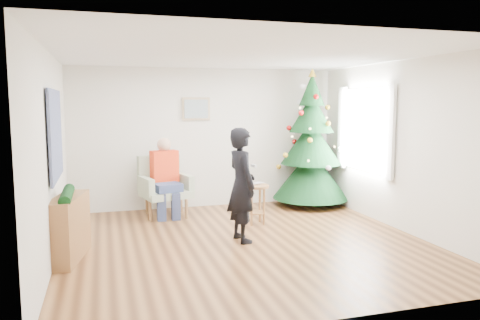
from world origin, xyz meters
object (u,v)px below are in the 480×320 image
object	(u,v)px
christmas_tree	(311,145)
stool	(256,204)
console	(68,228)
standing_man	(242,185)
armchair	(165,194)

from	to	relation	value
christmas_tree	stool	size ratio (longest dim) A/B	4.07
stool	console	distance (m)	2.97
christmas_tree	standing_man	size ratio (longest dim) A/B	1.61
stool	console	size ratio (longest dim) A/B	0.64
stool	standing_man	distance (m)	1.09
standing_man	christmas_tree	bearing A→B (deg)	-53.50
standing_man	armchair	bearing A→B (deg)	17.07
standing_man	console	bearing A→B (deg)	85.98
christmas_tree	stool	bearing A→B (deg)	-144.19
armchair	console	distance (m)	2.47
christmas_tree	stool	distance (m)	1.98
armchair	standing_man	world-z (taller)	standing_man
christmas_tree	armchair	world-z (taller)	christmas_tree
stool	standing_man	world-z (taller)	standing_man
console	stool	bearing A→B (deg)	31.78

